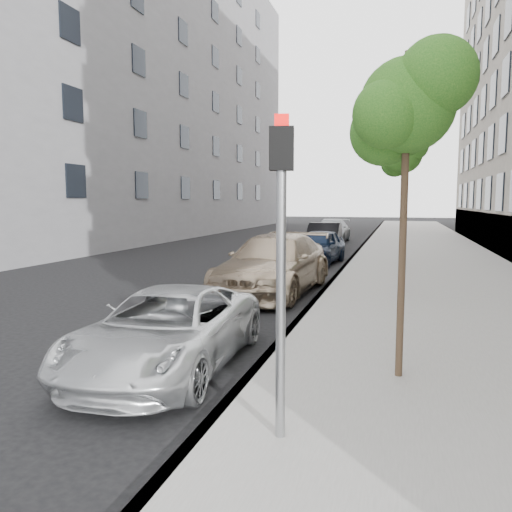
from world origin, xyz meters
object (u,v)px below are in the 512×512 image
at_px(tree_mid, 406,126).
at_px(minivan, 168,330).
at_px(signal_pole, 281,241).
at_px(sedan_blue, 318,247).
at_px(sedan_rear, 331,231).
at_px(suv, 274,264).
at_px(tree_far, 404,154).
at_px(sedan_black, 324,237).
at_px(tree_near, 409,106).

xyz_separation_m(tree_mid, minivan, (-3.47, -6.74, -3.89)).
distance_m(signal_pole, minivan, 3.40).
relative_size(sedan_blue, sedan_rear, 0.84).
bearing_deg(suv, signal_pole, -71.50).
bearing_deg(sedan_blue, tree_far, -1.34).
bearing_deg(sedan_rear, minivan, -87.46).
height_order(tree_mid, tree_far, tree_mid).
relative_size(tree_mid, signal_pole, 1.61).
distance_m(minivan, suv, 6.72).
bearing_deg(tree_far, suv, -117.94).
relative_size(signal_pole, sedan_blue, 0.78).
xyz_separation_m(signal_pole, sedan_black, (-2.58, 20.63, -1.44)).
xyz_separation_m(tree_near, signal_pole, (-1.21, -2.24, -1.66)).
bearing_deg(sedan_blue, tree_mid, -58.48).
xyz_separation_m(signal_pole, sedan_blue, (-2.12, 15.66, -1.47)).
distance_m(tree_near, suv, 7.94).
bearing_deg(sedan_rear, signal_pole, -82.85).
bearing_deg(minivan, suv, 87.91).
xyz_separation_m(suv, sedan_blue, (0.13, 6.94, -0.10)).
bearing_deg(tree_far, tree_near, -90.00).
height_order(tree_near, tree_mid, tree_mid).
bearing_deg(signal_pole, tree_far, 74.83).
bearing_deg(tree_mid, signal_pole, -97.88).
distance_m(signal_pole, sedan_rear, 27.28).
relative_size(tree_near, tree_mid, 0.86).
relative_size(tree_near, suv, 0.80).
distance_m(signal_pole, sedan_black, 20.84).
xyz_separation_m(suv, sedan_black, (-0.33, 11.91, -0.07)).
bearing_deg(sedan_black, suv, -91.15).
distance_m(signal_pole, sedan_blue, 15.87).
bearing_deg(signal_pole, sedan_black, 86.49).
xyz_separation_m(minivan, sedan_blue, (0.14, 13.66, 0.11)).
relative_size(tree_near, sedan_black, 1.00).
bearing_deg(tree_far, tree_mid, -90.00).
bearing_deg(tree_mid, sedan_rear, 103.11).
xyz_separation_m(minivan, sedan_black, (-0.32, 18.63, 0.13)).
height_order(suv, sedan_blue, suv).
bearing_deg(minivan, tree_mid, 60.76).
bearing_deg(sedan_black, signal_pole, -85.60).
height_order(tree_mid, signal_pole, tree_mid).
bearing_deg(sedan_rear, tree_mid, -76.18).
xyz_separation_m(tree_far, minivan, (-3.47, -13.24, -3.75)).
distance_m(tree_mid, suv, 5.05).
height_order(tree_near, signal_pole, tree_near).
xyz_separation_m(minivan, sedan_rear, (-0.80, 25.07, 0.12)).
relative_size(signal_pole, minivan, 0.75).
height_order(minivan, sedan_rear, sedan_rear).
bearing_deg(sedan_black, tree_mid, -75.05).
distance_m(minivan, sedan_rear, 25.08).
bearing_deg(tree_near, sedan_rear, 99.76).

